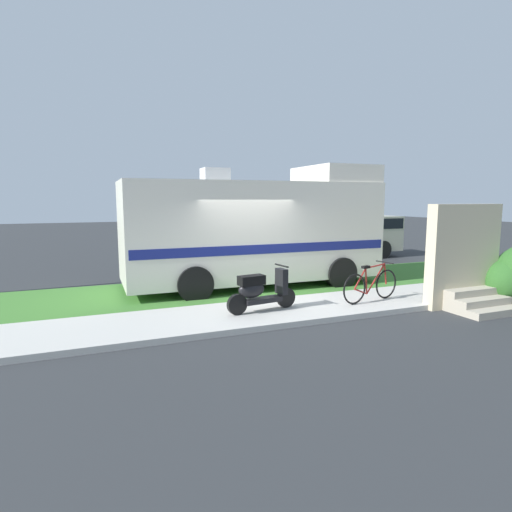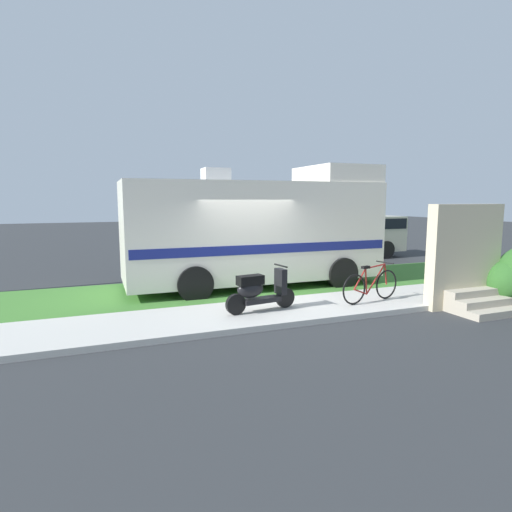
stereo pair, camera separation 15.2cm
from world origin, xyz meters
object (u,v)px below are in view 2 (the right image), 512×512
object	(u,v)px
motorhome_rv	(257,229)
bottle_green	(471,288)
pickup_truck_far	(294,231)
scooter	(259,290)
bicycle	(371,285)
pickup_truck_near	(351,235)
bottle_spare	(446,286)

from	to	relation	value
motorhome_rv	bottle_green	size ratio (longest dim) A/B	25.12
pickup_truck_far	bottle_green	size ratio (longest dim) A/B	19.18
scooter	bicycle	size ratio (longest dim) A/B	0.95
motorhome_rv	pickup_truck_far	world-z (taller)	motorhome_rv
pickup_truck_near	bottle_spare	size ratio (longest dim) A/B	22.22
pickup_truck_near	pickup_truck_far	xyz separation A→B (m)	(-1.11, 3.33, -0.03)
pickup_truck_near	bottle_green	distance (m)	7.78
pickup_truck_near	bottle_spare	distance (m)	7.39
bottle_spare	bottle_green	bearing A→B (deg)	-55.07
motorhome_rv	bottle_spare	xyz separation A→B (m)	(4.31, -2.80, -1.43)
motorhome_rv	bottle_spare	world-z (taller)	motorhome_rv
motorhome_rv	bottle_green	distance (m)	5.86
pickup_truck_near	bottle_spare	xyz separation A→B (m)	(-1.82, -7.12, -0.72)
pickup_truck_far	bottle_spare	size ratio (longest dim) A/B	21.67
pickup_truck_far	motorhome_rv	bearing A→B (deg)	-123.20
bottle_green	bottle_spare	distance (m)	0.59
motorhome_rv	bottle_spare	distance (m)	5.33
scooter	pickup_truck_far	world-z (taller)	pickup_truck_far
bicycle	bottle_green	xyz separation A→B (m)	(3.00, -0.16, -0.27)
bicycle	pickup_truck_far	xyz separation A→B (m)	(3.37, 10.78, 0.41)
motorhome_rv	bicycle	world-z (taller)	motorhome_rv
scooter	bottle_spare	bearing A→B (deg)	1.75
pickup_truck_far	pickup_truck_near	bearing A→B (deg)	-71.54
scooter	pickup_truck_far	size ratio (longest dim) A/B	0.30
motorhome_rv	pickup_truck_far	size ratio (longest dim) A/B	1.31
bicycle	pickup_truck_near	size ratio (longest dim) A/B	0.31
motorhome_rv	scooter	distance (m)	3.35
bottle_green	motorhome_rv	bearing A→B (deg)	144.76
scooter	bottle_green	distance (m)	5.79
bicycle	bottle_green	distance (m)	3.02
motorhome_rv	bottle_green	world-z (taller)	motorhome_rv
motorhome_rv	pickup_truck_far	xyz separation A→B (m)	(5.01, 7.66, -0.73)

